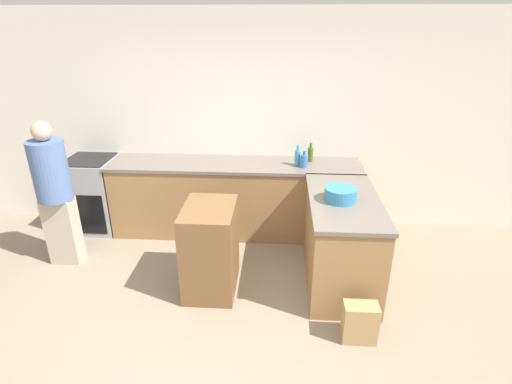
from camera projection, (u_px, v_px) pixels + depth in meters
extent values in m
plane|color=gray|center=(212.00, 339.00, 3.46)|extent=(14.00, 14.00, 0.00)
cube|color=silver|center=(237.00, 123.00, 5.02)|extent=(8.00, 0.06, 2.70)
cube|color=olive|center=(235.00, 199.00, 5.07)|extent=(3.05, 0.63, 0.90)
cube|color=#6B6056|center=(235.00, 164.00, 4.88)|extent=(3.08, 0.66, 0.04)
cube|color=olive|center=(341.00, 242.00, 4.10)|extent=(0.66, 1.34, 0.90)
cube|color=#6B6056|center=(345.00, 200.00, 3.91)|extent=(0.69, 1.37, 0.04)
cube|color=#99999E|center=(94.00, 194.00, 5.16)|extent=(0.59, 0.63, 0.94)
cube|color=black|center=(85.00, 215.00, 4.93)|extent=(0.50, 0.01, 0.52)
cube|color=black|center=(88.00, 159.00, 4.98)|extent=(0.54, 0.58, 0.01)
cube|color=brown|center=(210.00, 249.00, 3.96)|extent=(0.49, 0.68, 0.91)
cylinder|color=teal|center=(341.00, 194.00, 3.83)|extent=(0.31, 0.31, 0.13)
cylinder|color=#475B1E|center=(310.00, 155.00, 4.90)|extent=(0.07, 0.07, 0.17)
cylinder|color=#475B1E|center=(311.00, 145.00, 4.85)|extent=(0.03, 0.03, 0.07)
cylinder|color=#386BB7|center=(304.00, 161.00, 4.70)|extent=(0.09, 0.09, 0.15)
cylinder|color=#386BB7|center=(305.00, 153.00, 4.66)|extent=(0.04, 0.04, 0.06)
cylinder|color=#338CBF|center=(298.00, 158.00, 4.76)|extent=(0.07, 0.07, 0.18)
cylinder|color=#338CBF|center=(298.00, 148.00, 4.71)|extent=(0.03, 0.03, 0.07)
cube|color=#ADA38E|center=(63.00, 230.00, 4.44)|extent=(0.33, 0.20, 0.78)
cylinder|color=#4C6699|center=(50.00, 171.00, 4.16)|extent=(0.36, 0.36, 0.64)
sphere|color=tan|center=(41.00, 131.00, 3.99)|extent=(0.20, 0.20, 0.20)
cube|color=#A88456|center=(360.00, 323.00, 3.39)|extent=(0.29, 0.17, 0.36)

